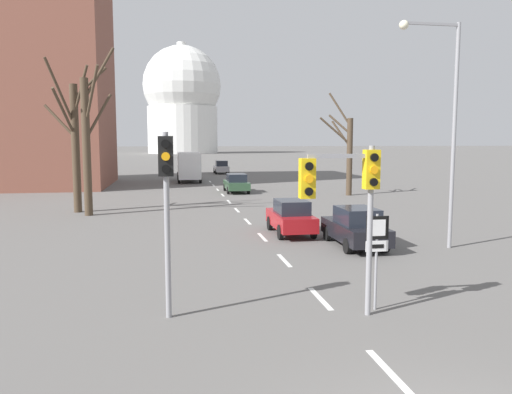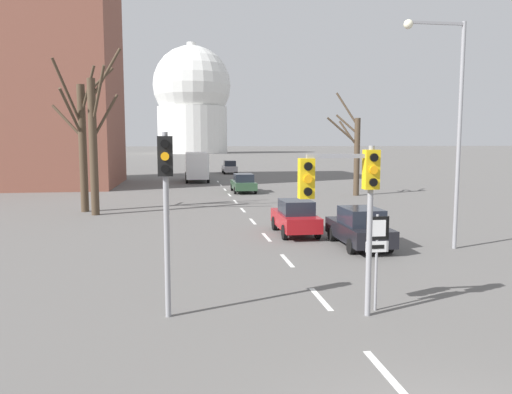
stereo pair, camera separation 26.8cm
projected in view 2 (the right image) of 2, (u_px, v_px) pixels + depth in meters
name	position (u px, v px, depth m)	size (l,w,h in m)	color
lane_stripe_0	(386.00, 373.00, 9.39)	(0.16, 2.00, 0.01)	silver
lane_stripe_1	(321.00, 299.00, 13.82)	(0.16, 2.00, 0.01)	silver
lane_stripe_2	(287.00, 260.00, 18.24)	(0.16, 2.00, 0.01)	silver
lane_stripe_3	(267.00, 237.00, 22.66)	(0.16, 2.00, 0.01)	silver
lane_stripe_4	(253.00, 221.00, 27.09)	(0.16, 2.00, 0.01)	silver
lane_stripe_5	(243.00, 210.00, 31.51)	(0.16, 2.00, 0.01)	silver
lane_stripe_6	(235.00, 202.00, 35.94)	(0.16, 2.00, 0.01)	silver
lane_stripe_7	(230.00, 195.00, 40.36)	(0.16, 2.00, 0.01)	silver
lane_stripe_8	(225.00, 190.00, 44.78)	(0.16, 2.00, 0.01)	silver
lane_stripe_9	(221.00, 185.00, 49.21)	(0.16, 2.00, 0.01)	silver
lane_stripe_10	(218.00, 182.00, 53.63)	(0.16, 2.00, 0.01)	silver
traffic_signal_centre_tall	(347.00, 189.00, 12.06)	(1.97, 0.34, 4.25)	gray
traffic_signal_near_left	(166.00, 189.00, 12.07)	(0.36, 0.34, 4.57)	gray
route_sign_post	(377.00, 245.00, 12.69)	(0.60, 0.08, 2.51)	gray
street_lamp_right	(450.00, 112.00, 19.61)	(2.55, 0.36, 8.96)	gray
sedan_near_left	(243.00, 183.00, 42.37)	(1.88, 4.47, 1.59)	#2D4C33
sedan_near_right	(230.00, 167.00, 66.76)	(1.84, 4.17, 1.74)	#B7B7BC
sedan_mid_centre	(295.00, 217.00, 23.27)	(1.69, 3.96, 1.63)	maroon
sedan_far_left	(359.00, 227.00, 20.52)	(1.74, 4.13, 1.64)	black
delivery_truck	(197.00, 166.00, 53.53)	(2.44, 7.20, 3.14)	#333842
bare_tree_left_near	(95.00, 141.00, 29.00)	(2.00, 2.57, 9.67)	#473828
bare_tree_right_near	(355.00, 151.00, 39.63)	(2.71, 1.30, 8.19)	#473828
bare_tree_left_far	(82.00, 139.00, 30.27)	(3.83, 3.01, 9.10)	#473828
capitol_dome	(192.00, 100.00, 175.25)	(27.13, 27.13, 38.33)	silver
apartment_block_left	(17.00, 55.00, 47.22)	(18.00, 14.00, 24.82)	brown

